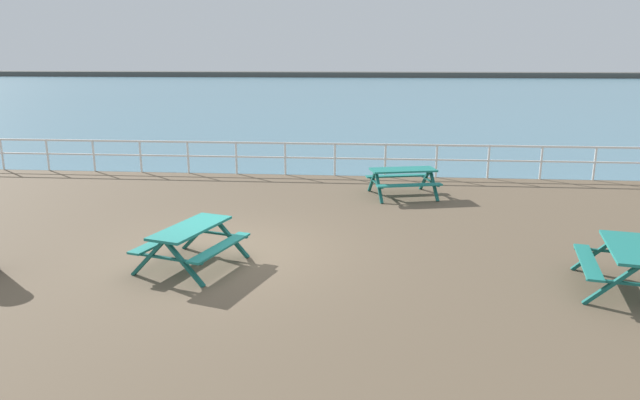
% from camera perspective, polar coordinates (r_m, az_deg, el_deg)
% --- Properties ---
extents(ground_plane, '(30.00, 24.00, 0.20)m').
position_cam_1_polar(ground_plane, '(11.66, -9.08, -5.69)').
color(ground_plane, brown).
extents(sea_band, '(142.00, 90.00, 0.01)m').
position_cam_1_polar(sea_band, '(63.54, 2.57, 10.80)').
color(sea_band, teal).
rests_on(sea_band, ground).
extents(distant_shoreline, '(142.00, 6.00, 1.80)m').
position_cam_1_polar(distant_shoreline, '(106.47, 3.62, 12.19)').
color(distant_shoreline, '#4C4C47').
rests_on(distant_shoreline, ground).
extents(seaward_railing, '(23.07, 0.07, 1.08)m').
position_cam_1_polar(seaward_railing, '(18.83, -3.51, 4.76)').
color(seaward_railing, white).
rests_on(seaward_railing, ground).
extents(picnic_table_near_left, '(1.85, 2.07, 0.80)m').
position_cam_1_polar(picnic_table_near_left, '(10.80, 28.58, -5.11)').
color(picnic_table_near_left, '#1E7A70').
rests_on(picnic_table_near_left, ground).
extents(picnic_table_near_right, '(2.10, 1.89, 0.80)m').
position_cam_1_polar(picnic_table_near_right, '(16.08, 8.29, 2.43)').
color(picnic_table_near_right, '#1E7A70').
rests_on(picnic_table_near_right, ground).
extents(picnic_table_mid_centre, '(1.96, 2.16, 0.80)m').
position_cam_1_polar(picnic_table_mid_centre, '(10.86, -12.77, -3.56)').
color(picnic_table_mid_centre, '#1E7A70').
rests_on(picnic_table_mid_centre, ground).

